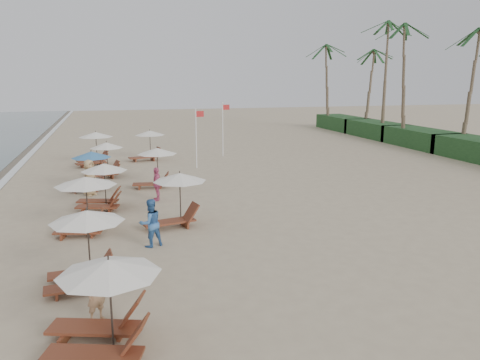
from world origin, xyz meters
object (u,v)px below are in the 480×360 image
object	(u,v)px
lounger_station_6	(93,149)
inland_station_1	(154,163)
lounger_station_2	(82,203)
beachgoer_mid_a	(150,223)
beachgoer_near	(96,292)
lounger_station_4	(88,170)
lounger_station_0	(98,309)
inland_station_2	(147,144)
flag_pole_near	(197,135)
beachgoer_far_a	(157,184)
lounger_station_1	(82,249)
lounger_station_5	(103,161)
inland_station_0	(174,197)
beachgoer_far_b	(89,178)
lounger_station_3	(100,187)

from	to	relation	value
lounger_station_6	inland_station_1	distance (m)	8.92
lounger_station_2	beachgoer_mid_a	world-z (taller)	lounger_station_2
beachgoer_near	lounger_station_4	bearing A→B (deg)	53.72
lounger_station_2	lounger_station_4	world-z (taller)	lounger_station_2
lounger_station_0	beachgoer_mid_a	xyz separation A→B (m)	(1.74, 6.72, -0.15)
inland_station_2	flag_pole_near	size ratio (longest dim) A/B	0.71
flag_pole_near	lounger_station_0	bearing A→B (deg)	-105.98
lounger_station_0	beachgoer_near	bearing A→B (deg)	93.49
inland_station_2	beachgoer_far_a	bearing A→B (deg)	-92.33
lounger_station_2	beachgoer_far_a	bearing A→B (deg)	52.94
lounger_station_1	lounger_station_5	size ratio (longest dim) A/B	0.97
lounger_station_2	inland_station_0	size ratio (longest dim) A/B	0.91
lounger_station_4	beachgoer_near	size ratio (longest dim) A/B	1.58
lounger_station_0	beachgoer_far_b	distance (m)	15.55
beachgoer_far_b	inland_station_1	bearing A→B (deg)	-33.75
lounger_station_5	lounger_station_1	bearing A→B (deg)	-91.83
beachgoer_far_b	flag_pole_near	xyz separation A→B (m)	(6.88, 6.20, 1.33)
beachgoer_mid_a	inland_station_1	bearing A→B (deg)	-117.16
beachgoer_mid_a	lounger_station_1	bearing A→B (deg)	32.42
inland_station_0	lounger_station_5	bearing A→B (deg)	104.37
inland_station_0	beachgoer_near	xyz separation A→B (m)	(-3.02, -7.43, -0.50)
lounger_station_2	flag_pole_near	bearing A→B (deg)	61.37
inland_station_2	beachgoer_far_b	size ratio (longest dim) A/B	1.51
beachgoer_near	flag_pole_near	xyz separation A→B (m)	(6.31, 20.26, 1.51)
inland_station_1	inland_station_2	world-z (taller)	same
lounger_station_1	lounger_station_5	bearing A→B (deg)	88.17
beachgoer_near	beachgoer_mid_a	xyz separation A→B (m)	(1.83, 5.24, 0.12)
inland_station_0	inland_station_1	xyz separation A→B (m)	(-0.10, 7.62, 0.11)
lounger_station_3	lounger_station_5	size ratio (longest dim) A/B	1.01
beachgoer_far_b	lounger_station_6	bearing A→B (deg)	40.45
lounger_station_0	inland_station_2	world-z (taller)	inland_station_2
beachgoer_near	beachgoer_far_a	bearing A→B (deg)	38.37
lounger_station_3	inland_station_2	xyz separation A→B (m)	(3.25, 13.17, 0.22)
inland_station_0	beachgoer_far_b	world-z (taller)	inland_station_0
lounger_station_5	lounger_station_0	bearing A→B (deg)	-90.05
lounger_station_2	lounger_station_5	world-z (taller)	lounger_station_2
beachgoer_near	beachgoer_far_b	size ratio (longest dim) A/B	0.81
inland_station_1	beachgoer_far_a	xyz separation A→B (m)	(-0.18, -3.05, -0.53)
beachgoer_mid_a	lounger_station_4	bearing A→B (deg)	-97.11
inland_station_2	beachgoer_near	distance (m)	24.51
lounger_station_4	inland_station_0	bearing A→B (deg)	-65.39
beachgoer_far_a	flag_pole_near	size ratio (longest dim) A/B	0.42
lounger_station_6	lounger_station_2	bearing A→B (deg)	-90.15
lounger_station_1	beachgoer_mid_a	world-z (taller)	lounger_station_1
lounger_station_6	beachgoer_far_b	distance (m)	9.20
lounger_station_1	beachgoer_mid_a	bearing A→B (deg)	53.23
flag_pole_near	inland_station_2	bearing A→B (deg)	127.25
lounger_station_5	beachgoer_near	distance (m)	18.79
inland_station_2	beachgoer_near	size ratio (longest dim) A/B	1.86
lounger_station_0	beachgoer_near	world-z (taller)	lounger_station_0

